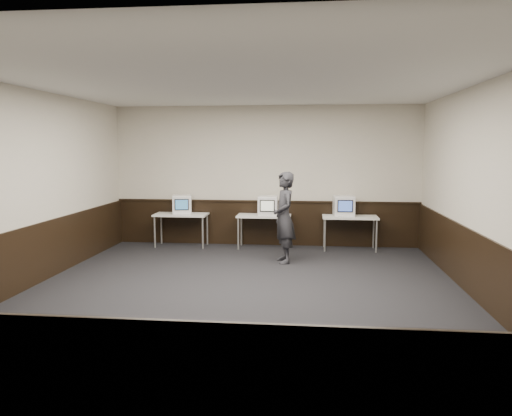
{
  "coord_description": "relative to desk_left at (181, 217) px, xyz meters",
  "views": [
    {
      "loc": [
        1.0,
        -7.41,
        2.25
      ],
      "look_at": [
        0.03,
        1.6,
        1.15
      ],
      "focal_mm": 35.0,
      "sensor_mm": 36.0,
      "label": 1
    }
  ],
  "objects": [
    {
      "name": "right_wall",
      "position": [
        5.4,
        -3.6,
        0.92
      ],
      "size": [
        0.0,
        8.0,
        8.0
      ],
      "primitive_type": "plane",
      "rotation": [
        1.57,
        0.0,
        -1.57
      ],
      "color": "beige",
      "rests_on": "ground"
    },
    {
      "name": "wainscot_rail",
      "position": [
        1.9,
        0.36,
        0.34
      ],
      "size": [
        6.98,
        0.06,
        0.04
      ],
      "primitive_type": "cube",
      "color": "black",
      "rests_on": "wainscot_back"
    },
    {
      "name": "emac_right",
      "position": [
        3.66,
        0.04,
        0.29
      ],
      "size": [
        0.47,
        0.51,
        0.45
      ],
      "rotation": [
        0.0,
        0.0,
        0.06
      ],
      "color": "white",
      "rests_on": "desk_right"
    },
    {
      "name": "desk_center",
      "position": [
        1.9,
        0.0,
        0.0
      ],
      "size": [
        1.2,
        0.6,
        0.75
      ],
      "color": "silver",
      "rests_on": "ground"
    },
    {
      "name": "person",
      "position": [
        2.42,
        -1.37,
        0.21
      ],
      "size": [
        0.6,
        0.75,
        1.78
      ],
      "primitive_type": "imported",
      "rotation": [
        0.0,
        0.0,
        -1.28
      ],
      "color": "#242429",
      "rests_on": "ground"
    },
    {
      "name": "wainscot_left",
      "position": [
        -1.58,
        -3.6,
        -0.18
      ],
      "size": [
        0.04,
        7.98,
        1.0
      ],
      "primitive_type": "cube",
      "color": "black",
      "rests_on": "left_wall"
    },
    {
      "name": "desk_right",
      "position": [
        3.8,
        0.0,
        0.0
      ],
      "size": [
        1.2,
        0.6,
        0.75
      ],
      "color": "silver",
      "rests_on": "ground"
    },
    {
      "name": "front_wall",
      "position": [
        1.9,
        -7.6,
        0.92
      ],
      "size": [
        7.0,
        0.0,
        7.0
      ],
      "primitive_type": "plane",
      "rotation": [
        -1.57,
        0.0,
        0.0
      ],
      "color": "beige",
      "rests_on": "ground"
    },
    {
      "name": "desk_left",
      "position": [
        0.0,
        0.0,
        0.0
      ],
      "size": [
        1.2,
        0.6,
        0.75
      ],
      "color": "silver",
      "rests_on": "ground"
    },
    {
      "name": "emac_left",
      "position": [
        0.02,
        0.04,
        0.28
      ],
      "size": [
        0.5,
        0.52,
        0.42
      ],
      "rotation": [
        0.0,
        0.0,
        0.21
      ],
      "color": "white",
      "rests_on": "desk_left"
    },
    {
      "name": "wainscot_right",
      "position": [
        5.38,
        -3.6,
        -0.18
      ],
      "size": [
        0.04,
        7.98,
        1.0
      ],
      "primitive_type": "cube",
      "color": "black",
      "rests_on": "right_wall"
    },
    {
      "name": "left_wall",
      "position": [
        -1.6,
        -3.6,
        0.92
      ],
      "size": [
        0.0,
        8.0,
        8.0
      ],
      "primitive_type": "plane",
      "rotation": [
        1.57,
        0.0,
        1.57
      ],
      "color": "beige",
      "rests_on": "ground"
    },
    {
      "name": "wainscot_front",
      "position": [
        1.9,
        -7.58,
        -0.18
      ],
      "size": [
        6.98,
        0.04,
        1.0
      ],
      "primitive_type": "cube",
      "color": "black",
      "rests_on": "front_wall"
    },
    {
      "name": "back_wall",
      "position": [
        1.9,
        0.4,
        0.92
      ],
      "size": [
        7.0,
        0.0,
        7.0
      ],
      "primitive_type": "plane",
      "rotation": [
        1.57,
        0.0,
        0.0
      ],
      "color": "beige",
      "rests_on": "ground"
    },
    {
      "name": "ceiling",
      "position": [
        1.9,
        -3.6,
        2.52
      ],
      "size": [
        8.0,
        8.0,
        0.0
      ],
      "primitive_type": "plane",
      "rotation": [
        3.14,
        0.0,
        0.0
      ],
      "color": "white",
      "rests_on": "back_wall"
    },
    {
      "name": "emac_center",
      "position": [
        1.99,
        -0.04,
        0.29
      ],
      "size": [
        0.43,
        0.47,
        0.43
      ],
      "rotation": [
        0.0,
        0.0,
        -0.0
      ],
      "color": "white",
      "rests_on": "desk_center"
    },
    {
      "name": "floor",
      "position": [
        1.9,
        -3.6,
        -0.68
      ],
      "size": [
        8.0,
        8.0,
        0.0
      ],
      "primitive_type": "plane",
      "color": "black",
      "rests_on": "ground"
    },
    {
      "name": "wainscot_back",
      "position": [
        1.9,
        0.38,
        -0.18
      ],
      "size": [
        6.98,
        0.04,
        1.0
      ],
      "primitive_type": "cube",
      "color": "black",
      "rests_on": "back_wall"
    }
  ]
}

